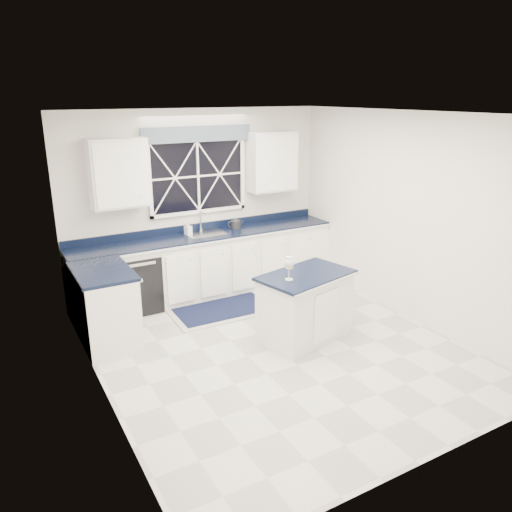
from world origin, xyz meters
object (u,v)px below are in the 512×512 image
island (305,306)px  faucet (201,221)px  kettle (236,223)px  dishwasher (136,281)px  wine_glass (289,264)px  soap_bottle (188,228)px

island → faucet: bearing=88.9°
faucet → kettle: 0.53m
dishwasher → faucet: (1.10, 0.19, 0.69)m
kettle → wine_glass: bearing=-84.6°
faucet → soap_bottle: (-0.25, -0.09, -0.06)m
faucet → wine_glass: size_ratio=1.08×
island → wine_glass: size_ratio=4.52×
kettle → soap_bottle: 0.76m
dishwasher → kettle: (1.61, 0.08, 0.61)m
faucet → island: 2.23m
wine_glass → kettle: bearing=80.1°
faucet → soap_bottle: 0.27m
dishwasher → wine_glass: wine_glass is taller
dishwasher → wine_glass: bearing=-57.2°
island → kettle: (0.07, 1.96, 0.59)m
kettle → island: bearing=-76.6°
soap_bottle → wine_glass: bearing=-78.8°
island → kettle: kettle is taller
kettle → soap_bottle: bearing=-166.5°
wine_glass → soap_bottle: bearing=101.2°
island → kettle: 2.05m
dishwasher → soap_bottle: bearing=6.8°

